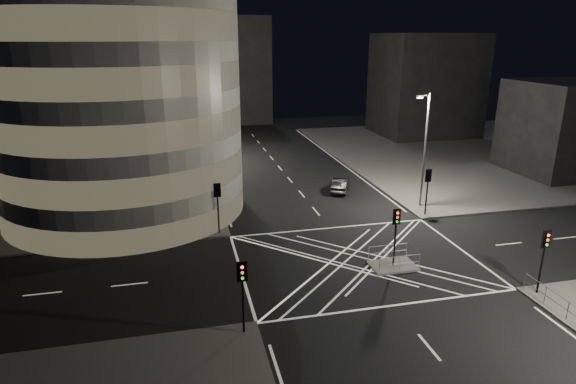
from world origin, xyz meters
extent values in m
plane|color=black|center=(0.00, 0.00, 0.00)|extent=(120.00, 120.00, 0.00)
cube|color=#565350|center=(-29.00, 27.00, 0.07)|extent=(42.00, 42.00, 0.15)
cube|color=#565350|center=(29.00, 27.00, 0.07)|extent=(42.00, 42.00, 0.15)
cube|color=slate|center=(2.00, -1.50, 0.07)|extent=(3.00, 2.00, 0.15)
cylinder|color=#9A9892|center=(-16.00, 14.00, 12.65)|extent=(20.00, 20.00, 25.00)
cube|color=#9A9892|center=(-26.00, 24.00, 12.65)|extent=(20.00, 18.00, 25.00)
cube|color=#9A9892|center=(-22.00, 42.00, 11.15)|extent=(24.00, 16.00, 22.00)
cube|color=black|center=(26.00, 40.00, 7.65)|extent=(14.00, 12.00, 15.00)
cube|color=black|center=(30.00, 16.00, 5.15)|extent=(10.00, 10.00, 10.00)
cube|color=black|center=(-4.00, 58.00, 9.00)|extent=(18.00, 8.00, 18.00)
cylinder|color=black|center=(-10.50, 9.00, 1.92)|extent=(0.32, 0.32, 3.54)
ellipsoid|color=black|center=(-10.50, 9.00, 4.93)|extent=(4.52, 4.52, 5.20)
cylinder|color=black|center=(-10.50, 15.00, 2.12)|extent=(0.32, 0.32, 3.95)
ellipsoid|color=black|center=(-10.50, 15.00, 5.31)|extent=(4.41, 4.41, 5.07)
cylinder|color=black|center=(-10.50, 21.00, 1.89)|extent=(0.32, 0.32, 3.49)
ellipsoid|color=black|center=(-10.50, 21.00, 4.80)|extent=(4.22, 4.22, 4.85)
cylinder|color=black|center=(-10.50, 27.00, 1.73)|extent=(0.32, 0.32, 3.16)
ellipsoid|color=black|center=(-10.50, 27.00, 4.52)|extent=(4.40, 4.40, 5.06)
cylinder|color=black|center=(-10.50, 33.00, 1.73)|extent=(0.32, 0.32, 3.16)
ellipsoid|color=black|center=(-10.50, 33.00, 4.32)|extent=(3.65, 3.65, 4.20)
cylinder|color=black|center=(-8.80, 6.80, 1.65)|extent=(0.12, 0.12, 3.00)
cube|color=black|center=(-8.80, 6.80, 3.60)|extent=(0.28, 0.22, 0.90)
cube|color=black|center=(-8.80, 6.80, 3.60)|extent=(0.55, 0.04, 1.10)
cylinder|color=black|center=(-8.80, -6.80, 1.65)|extent=(0.12, 0.12, 3.00)
cube|color=black|center=(-8.80, -6.80, 3.60)|extent=(0.28, 0.22, 0.90)
cube|color=black|center=(-8.80, -6.80, 3.60)|extent=(0.55, 0.04, 1.10)
cylinder|color=black|center=(8.80, 6.80, 1.65)|extent=(0.12, 0.12, 3.00)
cube|color=black|center=(8.80, 6.80, 3.60)|extent=(0.28, 0.22, 0.90)
cube|color=black|center=(8.80, 6.80, 3.60)|extent=(0.55, 0.04, 1.10)
cylinder|color=black|center=(8.80, -6.80, 1.65)|extent=(0.12, 0.12, 3.00)
cube|color=black|center=(8.80, -6.80, 3.60)|extent=(0.28, 0.22, 0.90)
cube|color=black|center=(8.80, -6.80, 3.60)|extent=(0.55, 0.04, 1.10)
cylinder|color=black|center=(2.00, -1.50, 1.65)|extent=(0.12, 0.12, 3.00)
cube|color=black|center=(2.00, -1.50, 3.60)|extent=(0.28, 0.22, 0.90)
cube|color=black|center=(2.00, -1.50, 3.60)|extent=(0.55, 0.04, 1.10)
cylinder|color=slate|center=(-9.50, 12.00, 5.15)|extent=(0.20, 0.20, 10.00)
cylinder|color=slate|center=(-9.05, 12.00, 10.00)|extent=(0.90, 0.10, 0.10)
cube|color=slate|center=(-8.60, 12.00, 9.90)|extent=(0.50, 0.25, 0.18)
cube|color=white|center=(-8.60, 12.00, 9.79)|extent=(0.42, 0.20, 0.05)
cylinder|color=slate|center=(-9.50, 30.00, 5.15)|extent=(0.20, 0.20, 10.00)
cylinder|color=slate|center=(-9.05, 30.00, 10.00)|extent=(0.90, 0.10, 0.10)
cube|color=slate|center=(-8.60, 30.00, 9.90)|extent=(0.50, 0.25, 0.18)
cube|color=white|center=(-8.60, 30.00, 9.79)|extent=(0.42, 0.20, 0.05)
cylinder|color=slate|center=(9.50, 9.00, 5.15)|extent=(0.20, 0.20, 10.00)
cylinder|color=slate|center=(9.05, 9.00, 10.00)|extent=(0.90, 0.10, 0.10)
cube|color=slate|center=(8.60, 9.00, 9.90)|extent=(0.50, 0.25, 0.18)
cube|color=white|center=(8.60, 9.00, 9.79)|extent=(0.42, 0.20, 0.05)
cube|color=slate|center=(2.00, -2.40, 0.70)|extent=(2.80, 0.06, 1.10)
cube|color=slate|center=(2.00, -0.60, 0.70)|extent=(2.80, 0.06, 1.10)
imported|color=black|center=(3.95, 15.00, 0.69)|extent=(3.10, 4.42, 1.38)
camera|label=1|loc=(-11.45, -28.19, 14.71)|focal=30.00mm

